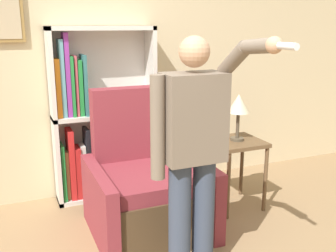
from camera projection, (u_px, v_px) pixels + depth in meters
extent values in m
cube|color=beige|center=(101.00, 58.00, 3.94)|extent=(8.00, 0.06, 2.80)
cube|color=silver|center=(54.00, 119.00, 3.72)|extent=(0.04, 0.28, 1.71)
cube|color=silver|center=(151.00, 111.00, 4.09)|extent=(0.04, 0.28, 1.71)
cube|color=silver|center=(102.00, 112.00, 4.02)|extent=(1.02, 0.01, 1.71)
cube|color=silver|center=(108.00, 193.00, 4.11)|extent=(1.02, 0.28, 0.04)
cube|color=silver|center=(105.00, 115.00, 3.90)|extent=(1.02, 0.28, 0.04)
cube|color=silver|center=(101.00, 28.00, 3.69)|extent=(1.02, 0.28, 0.04)
cube|color=#238438|center=(63.00, 171.00, 3.87)|extent=(0.03, 0.23, 0.56)
cube|color=#9E7A47|center=(67.00, 174.00, 3.90)|extent=(0.03, 0.16, 0.49)
cube|color=red|center=(71.00, 164.00, 3.89)|extent=(0.05, 0.23, 0.70)
cube|color=red|center=(78.00, 172.00, 3.93)|extent=(0.06, 0.22, 0.52)
cube|color=white|center=(83.00, 170.00, 3.95)|extent=(0.05, 0.19, 0.53)
cube|color=black|center=(88.00, 162.00, 3.95)|extent=(0.04, 0.23, 0.70)
cube|color=white|center=(93.00, 167.00, 3.99)|extent=(0.05, 0.21, 0.57)
cube|color=orange|center=(57.00, 88.00, 3.67)|extent=(0.05, 0.19, 0.55)
cube|color=#5B99A8|center=(62.00, 78.00, 3.66)|extent=(0.04, 0.17, 0.72)
cube|color=purple|center=(67.00, 75.00, 3.67)|extent=(0.04, 0.17, 0.78)
cube|color=#238438|center=(72.00, 86.00, 3.72)|extent=(0.03, 0.19, 0.57)
cube|color=#BC4C56|center=(76.00, 86.00, 3.73)|extent=(0.02, 0.17, 0.57)
cube|color=#238438|center=(80.00, 88.00, 3.75)|extent=(0.04, 0.16, 0.53)
cube|color=#337070|center=(84.00, 85.00, 3.76)|extent=(0.03, 0.23, 0.58)
cube|color=#4C3823|center=(149.00, 208.00, 3.34)|extent=(0.76, 0.85, 0.43)
cube|color=maroon|center=(151.00, 179.00, 3.24)|extent=(0.72, 0.73, 0.12)
cube|color=maroon|center=(134.00, 141.00, 3.57)|extent=(0.76, 0.16, 0.98)
cube|color=maroon|center=(99.00, 207.00, 3.16)|extent=(0.10, 0.93, 0.61)
cube|color=maroon|center=(195.00, 190.00, 3.48)|extent=(0.10, 0.93, 0.61)
cylinder|color=#384256|center=(180.00, 224.00, 2.61)|extent=(0.15, 0.15, 0.88)
cylinder|color=#384256|center=(203.00, 219.00, 2.68)|extent=(0.15, 0.15, 0.88)
cube|color=#756656|center=(193.00, 118.00, 2.46)|extent=(0.39, 0.24, 0.56)
sphere|color=tan|center=(194.00, 52.00, 2.36)|extent=(0.19, 0.19, 0.19)
cylinder|color=#756656|center=(158.00, 128.00, 2.38)|extent=(0.09, 0.09, 0.65)
cylinder|color=#756656|center=(234.00, 60.00, 2.35)|extent=(0.09, 0.28, 0.23)
cylinder|color=#756656|center=(259.00, 46.00, 2.10)|extent=(0.08, 0.27, 0.10)
sphere|color=tan|center=(274.00, 45.00, 1.99)|extent=(0.09, 0.09, 0.09)
cylinder|color=white|center=(286.00, 46.00, 1.90)|extent=(0.04, 0.15, 0.04)
cube|color=brown|center=(237.00, 142.00, 3.71)|extent=(0.46, 0.46, 0.04)
cylinder|color=brown|center=(228.00, 186.00, 3.54)|extent=(0.04, 0.04, 0.63)
cylinder|color=brown|center=(265.00, 180.00, 3.68)|extent=(0.04, 0.04, 0.63)
cylinder|color=brown|center=(207.00, 171.00, 3.90)|extent=(0.04, 0.04, 0.63)
cylinder|color=brown|center=(242.00, 166.00, 4.04)|extent=(0.04, 0.04, 0.63)
cylinder|color=#4C4233|center=(237.00, 139.00, 3.70)|extent=(0.13, 0.13, 0.02)
cylinder|color=#4C4233|center=(238.00, 125.00, 3.67)|extent=(0.03, 0.03, 0.24)
cone|color=beige|center=(239.00, 103.00, 3.61)|extent=(0.21, 0.21, 0.17)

